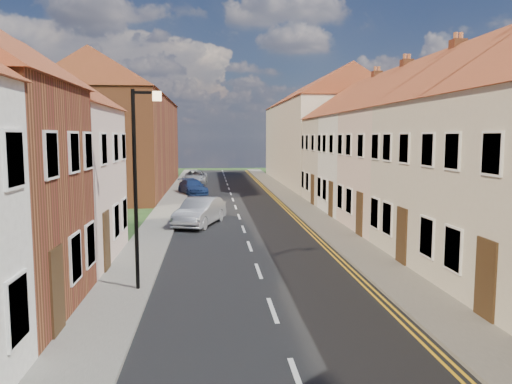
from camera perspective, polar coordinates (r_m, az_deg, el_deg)
name	(u,v)px	position (r m, az deg, el deg)	size (l,w,h in m)	color
road	(243,229)	(25.58, -1.44, -4.29)	(7.00, 90.00, 0.02)	black
pavement_left	(156,230)	(25.67, -11.32, -4.26)	(1.80, 90.00, 0.12)	gray
pavement_right	(328,227)	(26.23, 8.22, -3.97)	(1.80, 90.00, 0.12)	gray
cottage_r_cream_mid	(492,143)	(21.57, 25.39, 5.07)	(8.30, 5.20, 9.00)	beige
cottage_r_pink	(431,142)	(26.37, 19.40, 5.43)	(8.30, 6.00, 9.00)	beige
cottage_r_white_far	(392,141)	(31.36, 15.29, 5.67)	(8.30, 5.20, 9.00)	white
cottage_r_cream_far	(365,140)	(36.47, 12.31, 5.81)	(8.30, 6.00, 9.00)	beige
block_right_far	(318,131)	(51.27, 7.16, 6.94)	(8.30, 24.20, 10.50)	beige
block_left_far	(123,130)	(45.73, -14.97, 6.85)	(8.30, 24.20, 10.50)	brown
lamppost	(138,177)	(15.29, -13.34, 1.69)	(0.88, 0.15, 6.00)	black
car_mid	(200,212)	(26.79, -6.43, -2.26)	(1.56, 4.48, 1.48)	#A7A8AF
car_far	(193,187)	(41.27, -7.25, 0.57)	(1.69, 4.15, 1.21)	navy
car_distant	(195,177)	(50.16, -6.99, 1.69)	(2.27, 4.93, 1.37)	#B2B6BB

